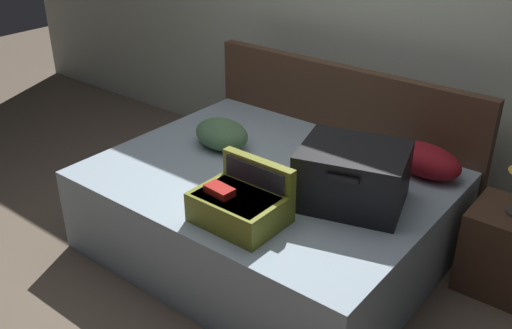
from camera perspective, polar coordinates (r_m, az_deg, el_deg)
ground_plane at (r=3.40m, az=-3.03°, el=-11.22°), size 12.00×12.00×0.00m
back_wall at (r=4.12m, az=12.33°, el=15.28°), size 8.00×0.10×2.60m
bed at (r=3.50m, az=1.18°, el=-4.63°), size 1.97×1.54×0.53m
headboard at (r=4.00m, az=8.29°, el=2.94°), size 2.01×0.08×0.97m
hard_case_large at (r=3.04m, az=9.51°, el=-1.04°), size 0.65×0.58×0.32m
hard_case_medium at (r=2.87m, az=-1.54°, el=-3.88°), size 0.44×0.35×0.29m
pillow_near_headboard at (r=3.65m, az=-3.41°, el=3.02°), size 0.41×0.32×0.18m
pillow_center_head at (r=3.45m, az=16.37°, el=0.42°), size 0.48×0.33×0.18m
nightstand at (r=3.49m, az=23.64°, el=-7.83°), size 0.44×0.40×0.49m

